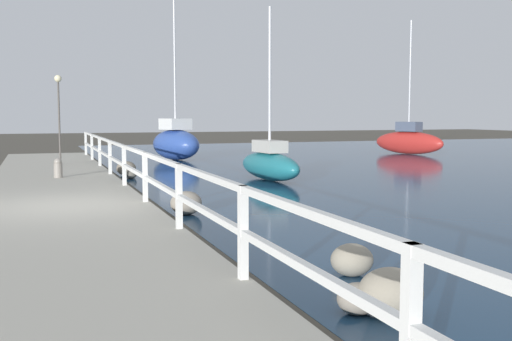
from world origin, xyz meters
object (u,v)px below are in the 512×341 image
(sailboat_red, at_px, (408,141))
(sailboat_blue, at_px, (176,142))
(mooring_bollard, at_px, (58,168))
(sailboat_teal, at_px, (270,163))
(dock_lamp, at_px, (59,99))

(sailboat_red, height_order, sailboat_blue, sailboat_blue)
(mooring_bollard, bearing_deg, sailboat_red, 25.86)
(sailboat_teal, bearing_deg, sailboat_red, 33.89)
(sailboat_red, height_order, sailboat_teal, sailboat_red)
(dock_lamp, distance_m, sailboat_red, 18.73)
(dock_lamp, xyz_separation_m, sailboat_blue, (5.36, 4.31, -1.89))
(mooring_bollard, distance_m, sailboat_blue, 10.72)
(mooring_bollard, distance_m, dock_lamp, 5.30)
(sailboat_red, distance_m, sailboat_blue, 12.81)
(sailboat_blue, relative_size, sailboat_teal, 1.41)
(dock_lamp, height_order, sailboat_teal, sailboat_teal)
(mooring_bollard, bearing_deg, dock_lamp, 87.12)
(dock_lamp, height_order, sailboat_red, sailboat_red)
(sailboat_red, bearing_deg, sailboat_blue, 161.34)
(sailboat_red, relative_size, sailboat_blue, 0.91)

